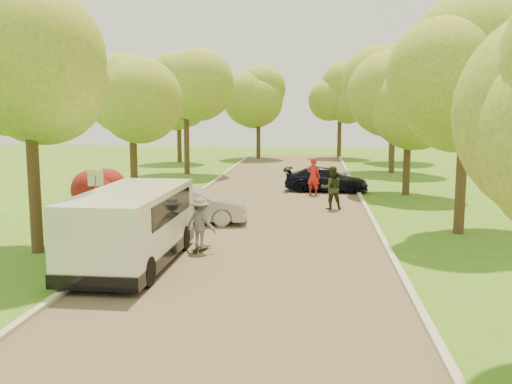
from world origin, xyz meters
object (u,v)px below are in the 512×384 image
at_px(silver_sedan, 191,206).
at_px(skateboarder, 200,223).
at_px(person_striped, 313,177).
at_px(person_olive, 331,188).
at_px(longboard, 201,248).
at_px(street_sign, 96,188).
at_px(minivan, 132,226).
at_px(dark_sedan, 326,180).

xyz_separation_m(silver_sedan, skateboarder, (1.18, -4.14, 0.19)).
distance_m(person_striped, person_olive, 4.11).
xyz_separation_m(silver_sedan, longboard, (1.18, -4.14, -0.60)).
xyz_separation_m(street_sign, silver_sedan, (3.00, 1.75, -0.88)).
bearing_deg(longboard, person_striped, -84.83).
height_order(minivan, skateboarder, minivan).
height_order(minivan, silver_sedan, minivan).
xyz_separation_m(skateboarder, person_striped, (3.39, 11.74, 0.06)).
relative_size(dark_sedan, longboard, 5.28).
xyz_separation_m(skateboarder, person_olive, (4.16, 7.71, 0.06)).
relative_size(minivan, skateboarder, 3.65).
height_order(street_sign, person_striped, street_sign).
xyz_separation_m(minivan, dark_sedan, (5.63, 14.77, -0.48)).
bearing_deg(person_striped, skateboarder, 98.46).
bearing_deg(longboard, skateboarder, -158.75).
xyz_separation_m(silver_sedan, dark_sedan, (5.23, 8.93, -0.06)).
xyz_separation_m(minivan, person_striped, (4.96, 13.44, -0.16)).
bearing_deg(silver_sedan, dark_sedan, -35.45).
relative_size(dark_sedan, person_olive, 2.32).
distance_m(dark_sedan, skateboarder, 13.69).
height_order(street_sign, skateboarder, street_sign).
bearing_deg(skateboarder, dark_sedan, -85.97).
relative_size(street_sign, skateboarder, 1.40).
xyz_separation_m(minivan, person_olive, (5.73, 9.40, -0.17)).
distance_m(silver_sedan, dark_sedan, 10.35).
relative_size(street_sign, dark_sedan, 0.50).
bearing_deg(dark_sedan, street_sign, 147.76).
xyz_separation_m(longboard, person_striped, (3.39, 11.74, 0.85)).
distance_m(street_sign, dark_sedan, 13.52).
relative_size(person_striped, person_olive, 1.01).
relative_size(silver_sedan, dark_sedan, 0.96).
relative_size(street_sign, longboard, 2.65).
bearing_deg(longboard, person_olive, -97.10).
distance_m(minivan, person_olive, 11.01).
height_order(skateboarder, person_striped, person_striped).
relative_size(silver_sedan, longboard, 5.09).
xyz_separation_m(street_sign, dark_sedan, (8.23, 10.69, -0.93)).
relative_size(skateboarder, person_olive, 0.83).
xyz_separation_m(dark_sedan, skateboarder, (-4.05, -13.07, 0.25)).
bearing_deg(dark_sedan, minivan, 164.49).
bearing_deg(person_olive, skateboarder, 49.82).
relative_size(silver_sedan, person_olive, 2.24).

